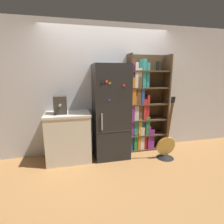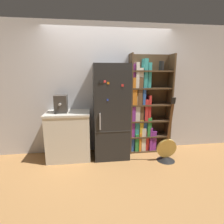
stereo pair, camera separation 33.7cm
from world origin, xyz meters
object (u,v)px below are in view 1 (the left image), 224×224
(refrigerator, at_px, (111,112))
(bookshelf, at_px, (142,109))
(guitar, at_px, (166,150))
(espresso_machine, at_px, (60,105))

(refrigerator, bearing_deg, bookshelf, 12.56)
(refrigerator, relative_size, bookshelf, 0.90)
(guitar, bearing_deg, bookshelf, 119.12)
(guitar, bearing_deg, refrigerator, 159.86)
(espresso_machine, bearing_deg, guitar, -10.99)
(refrigerator, xyz_separation_m, guitar, (1.01, -0.37, -0.73))
(espresso_machine, xyz_separation_m, guitar, (1.94, -0.38, -0.90))
(bookshelf, height_order, espresso_machine, bookshelf)
(espresso_machine, height_order, guitar, espresso_machine)
(bookshelf, bearing_deg, guitar, -60.88)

